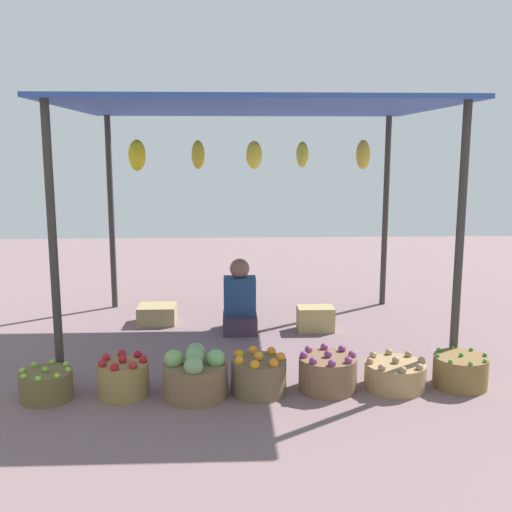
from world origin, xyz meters
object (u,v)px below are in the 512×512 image
Objects in this scene: basket_limes at (46,385)px; wooden_crate_stacked_rear at (315,319)px; basket_red_apples at (123,378)px; basket_purple_onions at (328,373)px; basket_potatoes at (395,375)px; basket_cabbages at (195,376)px; basket_green_chilies at (460,371)px; wooden_crate_near_vendor at (157,314)px; vendor_person at (240,303)px; basket_oranges at (259,375)px.

basket_limes is 1.05× the size of wooden_crate_stacked_rear.
basket_purple_onions is at bearing 1.44° from basket_red_apples.
basket_potatoes is at bearing -74.96° from wooden_crate_stacked_rear.
basket_red_apples is 2.19m from basket_potatoes.
basket_cabbages reaches higher than wooden_crate_stacked_rear.
basket_purple_onions is at bearing -178.59° from basket_potatoes.
basket_cabbages is at bearing -4.45° from basket_red_apples.
basket_green_chilies is (0.54, 0.01, 0.02)m from basket_potatoes.
basket_green_chilies is 3.33m from wooden_crate_near_vendor.
wooden_crate_stacked_rear is (2.35, 1.69, 0.02)m from basket_limes.
basket_red_apples is at bearing -119.36° from vendor_person.
basket_purple_onions is 0.95× the size of basket_potatoes.
basket_red_apples is 0.97× the size of wooden_crate_near_vendor.
basket_oranges is at bearing -177.54° from basket_green_chilies.
basket_limes is (-1.54, -1.73, -0.19)m from vendor_person.
basket_green_chilies is (1.66, 0.07, -0.02)m from basket_oranges.
basket_green_chilies is at bearing 1.81° from basket_limes.
basket_red_apples is at bearing 4.06° from basket_limes.
basket_potatoes is at bearing -179.14° from basket_green_chilies.
vendor_person reaches higher than wooden_crate_stacked_rear.
wooden_crate_near_vendor is (-0.54, 2.05, -0.07)m from basket_cabbages.
basket_cabbages reaches higher than basket_potatoes.
vendor_person reaches higher than basket_green_chilies.
vendor_person is at bearing 48.28° from basket_limes.
wooden_crate_stacked_rear is at bearing -11.53° from wooden_crate_near_vendor.
basket_potatoes is 0.54m from basket_green_chilies.
basket_red_apples is at bearing 179.54° from basket_oranges.
basket_red_apples is at bearing -136.82° from wooden_crate_stacked_rear.
basket_purple_onions reaches higher than basket_red_apples.
basket_oranges is 1.12m from basket_potatoes.
basket_potatoes is at bearing 1.43° from basket_red_apples.
wooden_crate_stacked_rear is at bearing 43.18° from basket_red_apples.
wooden_crate_stacked_rear is (0.69, 1.66, -0.02)m from basket_oranges.
basket_oranges is 0.89× the size of basket_potatoes.
basket_potatoes reaches higher than wooden_crate_near_vendor.
vendor_person is at bearing 60.64° from basket_red_apples.
vendor_person is 1.66× the size of basket_purple_onions.
vendor_person is 1.79m from basket_purple_onions.
basket_oranges is (1.66, 0.03, 0.04)m from basket_limes.
basket_potatoes is at bearing 1.41° from basket_purple_onions.
basket_red_apples is 0.86× the size of basket_purple_onions.
basket_green_chilies reaches higher than wooden_crate_near_vendor.
basket_oranges is 1.00× the size of basket_green_chilies.
basket_red_apples is (0.59, 0.04, 0.03)m from basket_limes.
basket_cabbages is (1.16, -0.00, 0.05)m from basket_limes.
basket_oranges reaches higher than wooden_crate_stacked_rear.
vendor_person reaches higher than basket_purple_onions.
basket_red_apples is at bearing -178.57° from basket_potatoes.
basket_cabbages is at bearing -175.42° from basket_purple_onions.
basket_limes is at bearing -178.01° from basket_potatoes.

